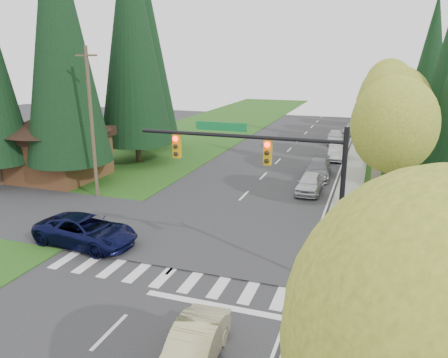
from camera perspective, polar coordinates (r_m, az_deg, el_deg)
The scene contains 30 objects.
ground at distance 17.40m, azimuth -12.82°, elevation -17.09°, with size 120.00×120.00×0.00m, color #28282B.
grass_east at distance 33.90m, azimuth 26.55°, elevation -1.92°, with size 14.00×110.00×0.06m, color #224713.
grass_west at distance 39.66m, azimuth -13.75°, elevation 1.69°, with size 14.00×110.00×0.06m, color #224713.
cross_street at distance 23.72m, azimuth -2.61°, elevation -7.44°, with size 120.00×8.00×0.10m, color #28282B.
sidewalk_east at distance 35.49m, azimuth 16.42°, elevation -0.08°, with size 1.80×80.00×0.13m, color gray.
curb_east at distance 35.53m, azimuth 15.06°, elevation 0.04°, with size 0.20×80.00×0.13m, color gray.
stone_wall_north at distance 43.18m, azimuth 19.31°, elevation 2.81°, with size 0.70×40.00×0.70m, color #4C4438.
traffic_signal at distance 17.70m, azimuth 6.20°, elevation 1.44°, with size 8.70×0.37×6.80m.
brown_building at distance 36.28m, azimuth -20.99°, elevation 4.84°, with size 8.40×8.40×5.40m.
utility_pole at distance 30.28m, azimuth -16.91°, elevation 7.09°, with size 1.60×0.24×10.00m.
decid_tree_0 at distance 26.52m, azimuth 21.33°, elevation 6.57°, with size 4.80×4.80×8.37m.
decid_tree_1 at distance 33.45m, azimuth 21.23°, elevation 8.60°, with size 5.20×5.20×8.80m.
decid_tree_2 at distance 40.40m, azimuth 20.72°, elevation 9.88°, with size 5.00×5.00×8.82m.
decid_tree_3 at distance 47.39m, azimuth 20.67°, elevation 10.28°, with size 5.00×5.00×8.55m.
decid_tree_4 at distance 54.35m, azimuth 20.71°, elevation 11.26°, with size 5.40×5.40×9.18m.
decid_tree_5 at distance 61.37m, azimuth 20.37°, elevation 11.19°, with size 4.80×4.80×8.30m.
decid_tree_6 at distance 68.34m, azimuth 20.42°, elevation 11.83°, with size 5.20×5.20×8.86m.
decid_tree_south at distance 7.52m, azimuth 26.04°, elevation -18.57°, with size 4.60×4.60×7.92m.
conifer_w_a at distance 33.74m, azimuth -20.70°, elevation 17.24°, with size 6.12×6.12×19.80m.
conifer_w_b at distance 38.71m, azimuth -20.25°, elevation 15.46°, with size 5.44×5.44×17.80m.
conifer_w_c at distance 39.78m, azimuth -11.95°, elevation 18.21°, with size 6.46×6.46×20.80m.
conifer_w_e at distance 45.95m, azimuth -10.14°, elevation 16.67°, with size 5.78×5.78×18.80m.
conifer_e_c at distance 60.53m, azimuth 25.49°, elevation 14.19°, with size 5.10×5.10×16.80m.
sedan_champagne at distance 14.46m, azimuth -4.00°, elevation -21.09°, with size 1.39×4.00×1.32m, color #CCC088.
suv_navy at distance 23.47m, azimuth -17.58°, elevation -6.47°, with size 2.50×5.43×1.51m, color black.
parked_car_a at distance 31.47m, azimuth 11.17°, elevation -0.51°, with size 1.65×4.10×1.40m, color silver.
parked_car_b at distance 35.53m, azimuth 12.16°, elevation 1.28°, with size 1.95×4.79×1.39m, color slate.
parked_car_c at distance 42.25m, azimuth 14.53°, elevation 3.41°, with size 1.48×4.24×1.40m, color #B0B0B5.
parked_car_d at distance 50.01m, azimuth 14.36°, elevation 5.34°, with size 1.81×4.50×1.53m, color silver.
parked_car_e at distance 57.19m, azimuth 16.44°, elevation 6.34°, with size 1.87×4.60×1.34m, color #A4A4A9.
Camera 1 is at (8.15, -12.24, 9.30)m, focal length 35.00 mm.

